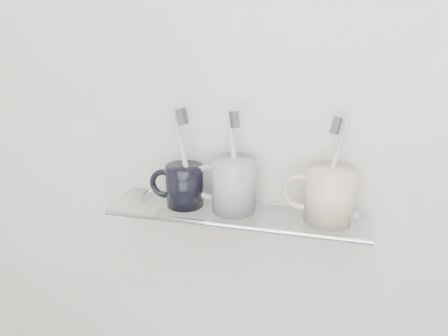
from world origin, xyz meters
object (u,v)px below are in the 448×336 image
(mug_left, at_px, (185,186))
(mug_center, at_px, (234,185))
(shelf_glass, at_px, (237,213))
(mug_right, at_px, (330,195))

(mug_left, relative_size, mug_center, 0.79)
(shelf_glass, height_order, mug_right, mug_right)
(shelf_glass, distance_m, mug_left, 0.12)
(mug_center, height_order, mug_right, mug_center)
(mug_right, bearing_deg, mug_center, -168.92)
(mug_center, distance_m, mug_right, 0.18)
(mug_center, xyz_separation_m, mug_right, (0.18, 0.00, -0.00))
(mug_left, xyz_separation_m, mug_center, (0.10, 0.00, 0.01))
(mug_center, bearing_deg, shelf_glass, -15.28)
(shelf_glass, xyz_separation_m, mug_right, (0.17, 0.00, 0.05))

